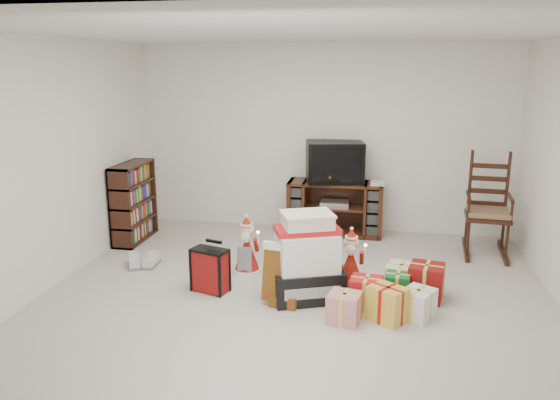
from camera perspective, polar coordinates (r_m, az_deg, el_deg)
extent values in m
cube|color=beige|center=(5.38, 1.50, -10.58)|extent=(5.00, 5.00, 0.01)
cube|color=silver|center=(4.90, 1.69, 17.12)|extent=(5.00, 5.00, 0.01)
cube|color=white|center=(7.44, 4.55, 6.39)|extent=(5.00, 0.01, 2.50)
cube|color=white|center=(2.64, -6.81, -8.05)|extent=(5.00, 0.01, 2.50)
cube|color=white|center=(5.90, -23.20, 3.28)|extent=(0.01, 5.00, 2.50)
cube|color=#411D12|center=(7.35, 5.76, -0.84)|extent=(1.25, 0.45, 0.71)
cube|color=silver|center=(7.30, 5.75, -0.38)|extent=(0.38, 0.27, 0.07)
cube|color=#351A0E|center=(7.26, -15.05, -0.23)|extent=(0.28, 0.83, 1.01)
cube|color=#351A0E|center=(6.98, 20.86, -1.64)|extent=(0.55, 0.53, 0.05)
cube|color=#876449|center=(6.97, 20.91, -1.18)|extent=(0.51, 0.49, 0.06)
cube|color=#351A0E|center=(7.10, 20.85, 2.11)|extent=(0.43, 0.10, 0.78)
cube|color=#351A0E|center=(7.10, 20.56, -4.99)|extent=(0.58, 0.88, 0.06)
cube|color=black|center=(5.40, 2.79, -8.68)|extent=(0.80, 0.70, 0.30)
cube|color=white|center=(5.28, 2.83, -5.31)|extent=(0.68, 0.61, 0.37)
cube|color=red|center=(5.21, 2.86, -3.12)|extent=(0.68, 0.53, 0.05)
cube|color=beige|center=(5.19, 2.87, -2.21)|extent=(0.55, 0.49, 0.12)
cube|color=maroon|center=(5.55, -7.31, -7.31)|extent=(0.38, 0.27, 0.45)
cube|color=black|center=(5.53, -7.15, -4.25)|extent=(0.18, 0.08, 0.03)
ellipsoid|color=brown|center=(5.45, 5.83, -8.96)|extent=(0.23, 0.20, 0.24)
sphere|color=brown|center=(5.36, 5.85, -7.65)|extent=(0.15, 0.15, 0.15)
cone|color=maroon|center=(5.72, 7.38, -6.90)|extent=(0.28, 0.28, 0.40)
sphere|color=#D0AF91|center=(5.64, 7.46, -4.50)|extent=(0.14, 0.14, 0.14)
cone|color=maroon|center=(5.61, 7.49, -3.47)|extent=(0.12, 0.12, 0.10)
cylinder|color=silver|center=(5.54, 8.90, -5.33)|extent=(0.02, 0.02, 0.12)
cone|color=maroon|center=(6.02, -3.48, -5.63)|extent=(0.30, 0.30, 0.42)
sphere|color=#D0AF91|center=(5.94, -3.52, -3.22)|extent=(0.14, 0.14, 0.14)
cone|color=maroon|center=(5.90, -3.53, -2.19)|extent=(0.13, 0.13, 0.11)
cylinder|color=silver|center=(5.81, -2.31, -4.04)|extent=(0.02, 0.02, 0.13)
cube|color=silver|center=(6.46, -14.94, -6.23)|extent=(0.25, 0.32, 0.10)
cube|color=silver|center=(6.38, -13.39, -6.37)|extent=(0.14, 0.30, 0.10)
cube|color=red|center=(5.19, 9.00, -9.97)|extent=(0.28, 0.28, 0.28)
cube|color=#1B6C2D|center=(5.44, 11.36, -8.93)|extent=(0.28, 0.28, 0.28)
cube|color=gold|center=(5.05, 12.03, -10.83)|extent=(0.28, 0.28, 0.28)
cube|color=silver|center=(4.85, 8.23, -11.72)|extent=(0.28, 0.28, 0.28)
cube|color=white|center=(5.26, 14.34, -9.93)|extent=(0.28, 0.28, 0.28)
cube|color=maroon|center=(5.65, 13.52, -8.17)|extent=(0.28, 0.28, 0.28)
cube|color=beige|center=(5.69, 10.78, -7.86)|extent=(0.28, 0.28, 0.28)
cube|color=black|center=(7.24, 5.72, 4.00)|extent=(0.81, 0.65, 0.53)
cube|color=black|center=(6.98, 5.54, 3.63)|extent=(0.61, 0.14, 0.43)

